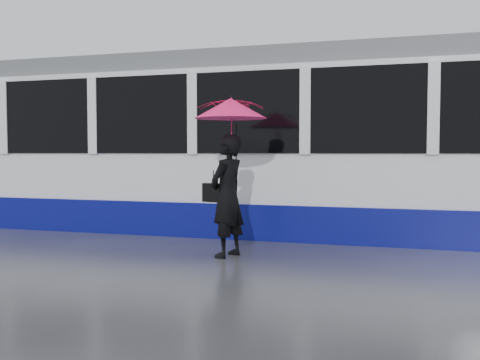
% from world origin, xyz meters
% --- Properties ---
extents(ground, '(90.00, 90.00, 0.00)m').
position_xyz_m(ground, '(0.00, 0.00, 0.00)').
color(ground, '#2E2E34').
rests_on(ground, ground).
extents(rails, '(34.00, 1.51, 0.02)m').
position_xyz_m(rails, '(0.00, 2.50, 0.01)').
color(rails, '#3F3D38').
rests_on(rails, ground).
extents(tram, '(26.00, 2.56, 3.35)m').
position_xyz_m(tram, '(0.96, 2.50, 1.64)').
color(tram, white).
rests_on(tram, ground).
extents(woman, '(0.60, 0.74, 1.77)m').
position_xyz_m(woman, '(-0.41, -0.22, 0.89)').
color(woman, black).
rests_on(woman, ground).
extents(umbrella, '(1.31, 1.31, 1.20)m').
position_xyz_m(umbrella, '(-0.36, -0.22, 1.94)').
color(umbrella, '#FD157C').
rests_on(umbrella, ground).
extents(handbag, '(0.34, 0.23, 0.45)m').
position_xyz_m(handbag, '(-0.63, -0.20, 0.93)').
color(handbag, black).
rests_on(handbag, ground).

